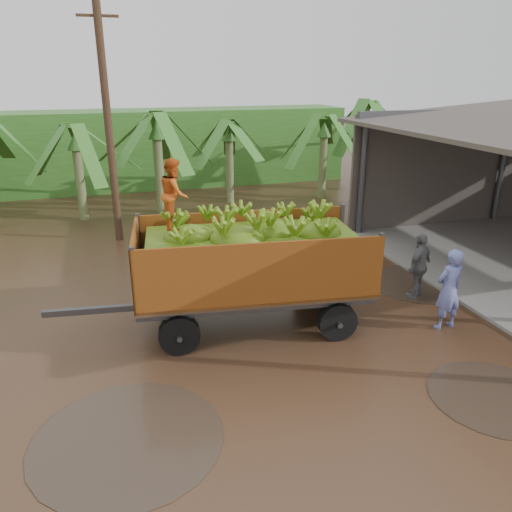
% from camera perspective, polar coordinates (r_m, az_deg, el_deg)
% --- Properties ---
extents(ground, '(100.00, 100.00, 0.00)m').
position_cam_1_polar(ground, '(10.81, 0.98, -8.93)').
color(ground, black).
rests_on(ground, ground).
extents(hedge_north, '(22.00, 3.00, 3.60)m').
position_cam_1_polar(hedge_north, '(25.21, -15.25, 11.66)').
color(hedge_north, '#2D661E').
rests_on(hedge_north, ground).
extents(banana_trailer, '(6.94, 2.99, 3.70)m').
position_cam_1_polar(banana_trailer, '(10.67, -0.61, -0.58)').
color(banana_trailer, '#A75917').
rests_on(banana_trailer, ground).
extents(man_blue, '(0.71, 0.50, 1.82)m').
position_cam_1_polar(man_blue, '(11.46, 21.17, -3.57)').
color(man_blue, '#6670BA').
rests_on(man_blue, ground).
extents(man_grey, '(1.05, 0.82, 1.66)m').
position_cam_1_polar(man_grey, '(12.83, 18.16, -1.07)').
color(man_grey, slate).
rests_on(man_grey, ground).
extents(utility_pole, '(1.20, 0.24, 7.36)m').
position_cam_1_polar(utility_pole, '(16.63, -16.53, 14.16)').
color(utility_pole, '#47301E').
rests_on(utility_pole, ground).
extents(banana_plants, '(24.50, 21.64, 4.19)m').
position_cam_1_polar(banana_plants, '(16.24, -22.20, 6.64)').
color(banana_plants, '#2D661E').
rests_on(banana_plants, ground).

